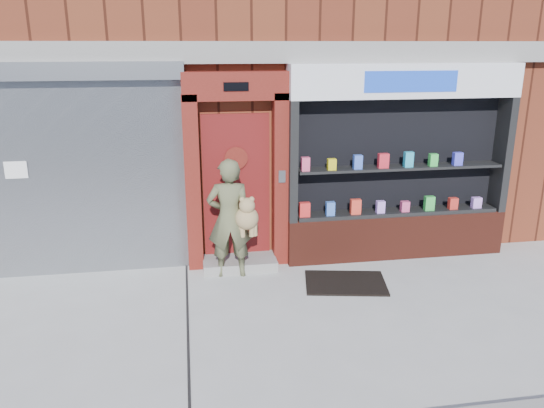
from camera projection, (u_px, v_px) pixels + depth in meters
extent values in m
plane|color=#9E9E99|center=(314.00, 318.00, 6.57)|extent=(80.00, 80.00, 0.00)
cube|color=#5F2515|center=(251.00, 7.00, 11.08)|extent=(12.00, 8.00, 8.00)
cube|color=gray|center=(287.00, 52.00, 7.47)|extent=(12.00, 0.16, 0.30)
cube|color=gray|center=(79.00, 181.00, 7.54)|extent=(3.00, 0.10, 2.80)
cube|color=slate|center=(66.00, 71.00, 7.04)|extent=(3.10, 0.30, 0.24)
cube|color=white|center=(16.00, 170.00, 7.29)|extent=(0.30, 0.01, 0.24)
cube|color=#59150F|center=(193.00, 184.00, 7.74)|extent=(0.22, 0.28, 2.60)
cube|color=#59150F|center=(280.00, 181.00, 7.94)|extent=(0.22, 0.28, 2.60)
cube|color=#59150F|center=(235.00, 86.00, 7.43)|extent=(1.50, 0.28, 0.40)
cube|color=black|center=(236.00, 87.00, 7.29)|extent=(0.35, 0.01, 0.12)
cube|color=#5E1211|center=(236.00, 187.00, 7.97)|extent=(1.00, 0.06, 2.20)
cylinder|color=black|center=(236.00, 158.00, 7.80)|extent=(0.28, 0.02, 0.28)
cylinder|color=#59150F|center=(236.00, 158.00, 7.79)|extent=(0.34, 0.02, 0.34)
cube|color=gray|center=(240.00, 263.00, 8.04)|extent=(1.10, 0.55, 0.15)
cube|color=slate|center=(282.00, 176.00, 7.77)|extent=(0.10, 0.02, 0.18)
cube|color=#551E14|center=(395.00, 235.00, 8.44)|extent=(3.50, 0.40, 0.70)
cube|color=black|center=(292.00, 161.00, 7.82)|extent=(0.12, 0.40, 1.80)
cube|color=black|center=(502.00, 154.00, 8.34)|extent=(0.12, 0.40, 1.80)
cube|color=black|center=(396.00, 155.00, 8.25)|extent=(3.30, 0.03, 1.80)
cube|color=black|center=(396.00, 212.00, 8.33)|extent=(3.20, 0.36, 0.06)
cube|color=black|center=(399.00, 167.00, 8.12)|extent=(3.20, 0.36, 0.04)
cube|color=white|center=(406.00, 81.00, 7.75)|extent=(3.50, 0.40, 0.50)
cube|color=blue|center=(411.00, 81.00, 7.55)|extent=(1.40, 0.01, 0.30)
cube|color=red|center=(305.00, 210.00, 7.98)|extent=(0.16, 0.09, 0.22)
cube|color=#3C6BCD|center=(330.00, 209.00, 8.05)|extent=(0.13, 0.09, 0.21)
cube|color=#EB3C29|center=(356.00, 207.00, 8.11)|extent=(0.15, 0.09, 0.23)
cube|color=#BF88F5|center=(380.00, 207.00, 8.17)|extent=(0.12, 0.09, 0.19)
cube|color=#D44679|center=(405.00, 206.00, 8.24)|extent=(0.13, 0.09, 0.16)
cube|color=green|center=(429.00, 203.00, 8.29)|extent=(0.15, 0.09, 0.22)
cube|color=red|center=(453.00, 203.00, 8.36)|extent=(0.14, 0.09, 0.18)
cube|color=#C686F1|center=(476.00, 203.00, 8.42)|extent=(0.15, 0.09, 0.17)
cube|color=#E04A72|center=(305.00, 164.00, 7.78)|extent=(0.12, 0.09, 0.20)
cube|color=yellow|center=(332.00, 164.00, 7.85)|extent=(0.12, 0.09, 0.17)
cube|color=blue|center=(358.00, 162.00, 7.90)|extent=(0.13, 0.09, 0.21)
cube|color=red|center=(383.00, 161.00, 7.96)|extent=(0.16, 0.09, 0.22)
cube|color=#269EC2|center=(408.00, 159.00, 8.02)|extent=(0.13, 0.09, 0.23)
cube|color=green|center=(433.00, 160.00, 8.09)|extent=(0.12, 0.09, 0.19)
cube|color=#4448E9|center=(458.00, 159.00, 8.15)|extent=(0.14, 0.09, 0.20)
imported|color=brown|center=(229.00, 218.00, 7.57)|extent=(0.66, 0.45, 1.75)
sphere|color=#95794A|center=(247.00, 218.00, 7.53)|extent=(0.34, 0.34, 0.34)
sphere|color=#95794A|center=(247.00, 206.00, 7.42)|extent=(0.22, 0.22, 0.22)
sphere|color=#95794A|center=(242.00, 200.00, 7.38)|extent=(0.08, 0.08, 0.08)
sphere|color=#95794A|center=(252.00, 199.00, 7.40)|extent=(0.08, 0.08, 0.08)
cylinder|color=#95794A|center=(239.00, 230.00, 7.56)|extent=(0.08, 0.08, 0.20)
cylinder|color=#95794A|center=(255.00, 229.00, 7.59)|extent=(0.08, 0.08, 0.20)
cylinder|color=#95794A|center=(242.00, 230.00, 7.55)|extent=(0.08, 0.08, 0.20)
cylinder|color=#95794A|center=(252.00, 230.00, 7.57)|extent=(0.08, 0.08, 0.20)
cube|color=black|center=(345.00, 283.00, 7.52)|extent=(1.25, 0.99, 0.03)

